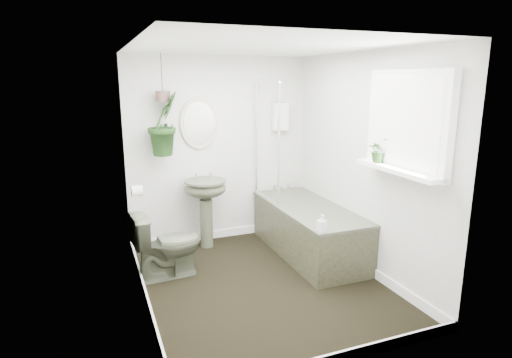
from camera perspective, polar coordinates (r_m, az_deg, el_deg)
name	(u,v)px	position (r m, az deg, el deg)	size (l,w,h in m)	color
floor	(261,283)	(4.48, 0.72, -13.75)	(2.30, 2.80, 0.02)	black
ceiling	(262,46)	(4.01, 0.82, 17.36)	(2.30, 2.80, 0.02)	white
wall_back	(219,150)	(5.40, -4.90, 3.86)	(2.30, 0.02, 2.30)	silver
wall_front	(343,214)	(2.87, 11.47, -4.62)	(2.30, 0.02, 2.30)	silver
wall_left	(137,183)	(3.81, -15.59, -0.45)	(0.02, 2.80, 2.30)	silver
wall_right	(364,164)	(4.64, 14.16, 2.00)	(0.02, 2.80, 2.30)	silver
skirting	(261,278)	(4.45, 0.72, -13.06)	(2.30, 2.80, 0.10)	white
bathtub	(308,230)	(5.09, 7.01, -6.77)	(0.72, 1.72, 0.58)	#464A38
bath_screen	(267,142)	(5.14, 1.46, 4.91)	(0.04, 0.72, 1.40)	silver
shower_box	(280,117)	(5.56, 3.23, 8.31)	(0.20, 0.10, 0.35)	white
oval_mirror	(199,123)	(5.25, -7.59, 7.38)	(0.46, 0.03, 0.62)	beige
wall_sconce	(166,133)	(5.17, -11.86, 6.02)	(0.04, 0.04, 0.22)	black
toilet_roll_holder	(137,191)	(4.56, -15.60, -1.52)	(0.11, 0.11, 0.11)	white
window_recess	(408,122)	(3.99, 19.58, 7.14)	(0.08, 1.00, 0.90)	white
window_sill	(398,170)	(4.00, 18.36, 1.15)	(0.18, 1.00, 0.04)	white
window_blinds	(404,122)	(3.96, 19.08, 7.14)	(0.01, 0.86, 0.76)	white
toilet	(167,244)	(4.56, -11.75, -8.51)	(0.39, 0.69, 0.70)	#464A38
pedestal_sink	(206,214)	(5.25, -6.66, -4.60)	(0.50, 0.42, 0.85)	#464A38
sill_plant	(379,150)	(4.20, 16.09, 3.74)	(0.21, 0.18, 0.23)	black
hanging_plant	(164,124)	(5.04, -12.16, 7.24)	(0.40, 0.32, 0.73)	black
soap_bottle	(322,223)	(4.19, 8.78, -5.83)	(0.08, 0.08, 0.17)	#2E2827
hanging_pot	(163,96)	(5.02, -12.33, 10.71)	(0.16, 0.16, 0.12)	brown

